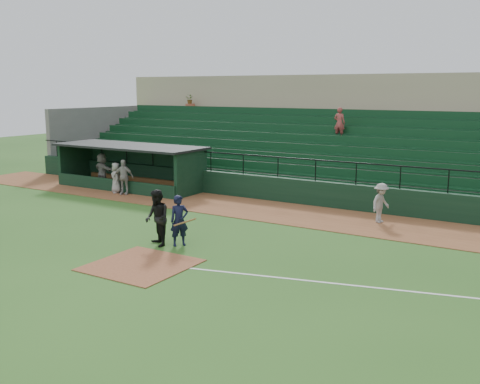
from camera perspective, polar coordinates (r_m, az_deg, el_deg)
The scene contains 12 objects.
ground at distance 18.49m, azimuth -8.19°, elevation -6.74°, with size 90.00×90.00×0.00m, color #2A571C.
warning_track at distance 24.94m, azimuth 3.61°, elevation -2.03°, with size 40.00×4.00×0.03m, color brown.
home_plate_dirt at distance 17.77m, azimuth -10.26°, elevation -7.48°, with size 3.00×3.00×0.03m, color brown.
foul_line at distance 16.06m, azimuth 17.77°, elevation -9.87°, with size 18.00×0.09×0.01m, color white.
stadium_structure at distance 32.21m, azimuth 10.76°, elevation 4.82°, with size 38.00×13.08×6.40m.
dugout at distance 31.55m, azimuth -10.84°, elevation 2.92°, with size 8.90×3.20×2.42m.
batter_at_plate at distance 19.52m, azimuth -6.33°, elevation -2.98°, with size 1.17×0.79×1.82m.
umpire at distance 19.59m, azimuth -8.62°, elevation -2.69°, with size 0.98×0.76×2.02m, color black.
runner at distance 23.39m, azimuth 14.43°, elevation -1.10°, with size 1.07×0.61×1.65m, color #99938F.
dugout_player_a at distance 29.31m, azimuth -12.02°, elevation 1.53°, with size 1.08×0.45×1.84m, color #A49F9A.
dugout_player_b at distance 29.87m, azimuth -12.76°, elevation 1.45°, with size 0.79×0.51×1.62m, color gray.
dugout_player_c at distance 31.89m, azimuth -14.12°, elevation 2.24°, with size 1.77×0.56×1.91m, color gray.
Camera 1 is at (11.36, -13.51, 5.51)m, focal length 41.04 mm.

